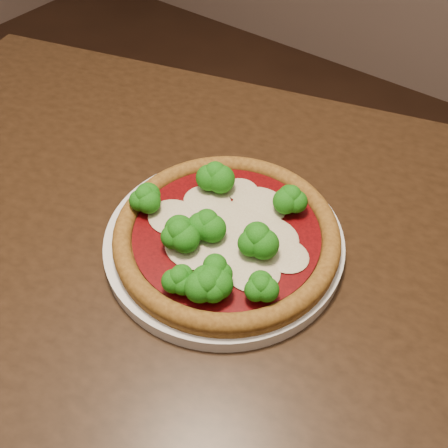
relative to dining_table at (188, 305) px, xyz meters
The scene contains 3 objects.
dining_table is the anchor object (origin of this frame).
plate 0.13m from the dining_table, 55.77° to the left, with size 0.29×0.29×0.02m, color silver.
pizza 0.15m from the dining_table, 42.64° to the left, with size 0.27×0.27×0.06m.
Camera 1 is at (0.46, -0.03, 1.22)m, focal length 40.00 mm.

